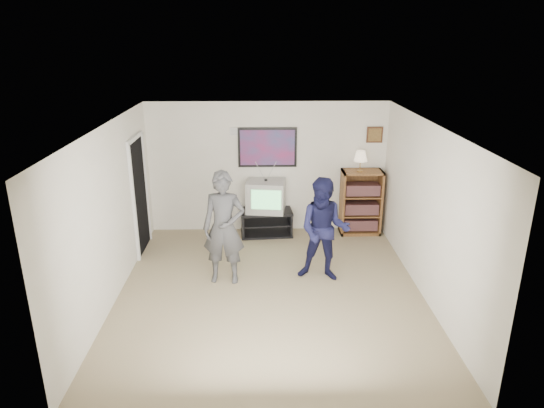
{
  "coord_description": "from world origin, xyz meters",
  "views": [
    {
      "loc": [
        -0.13,
        -6.4,
        3.66
      ],
      "look_at": [
        0.04,
        0.71,
        1.15
      ],
      "focal_mm": 32.0,
      "sensor_mm": 36.0,
      "label": 1
    }
  ],
  "objects_px": {
    "crt_television": "(266,196)",
    "person_short": "(324,230)",
    "person_tall": "(224,228)",
    "media_stand": "(266,222)",
    "bookshelf": "(361,202)"
  },
  "relations": [
    {
      "from": "crt_television",
      "to": "person_short",
      "type": "distance_m",
      "value": 2.0
    },
    {
      "from": "person_tall",
      "to": "person_short",
      "type": "xyz_separation_m",
      "value": [
        1.53,
        0.03,
        -0.06
      ]
    },
    {
      "from": "person_tall",
      "to": "person_short",
      "type": "height_order",
      "value": "person_tall"
    },
    {
      "from": "crt_television",
      "to": "person_short",
      "type": "relative_size",
      "value": 0.42
    },
    {
      "from": "crt_television",
      "to": "person_tall",
      "type": "xyz_separation_m",
      "value": [
        -0.66,
        -1.83,
        0.1
      ]
    },
    {
      "from": "bookshelf",
      "to": "person_tall",
      "type": "relative_size",
      "value": 0.7
    },
    {
      "from": "media_stand",
      "to": "crt_television",
      "type": "bearing_deg",
      "value": 175.33
    },
    {
      "from": "crt_television",
      "to": "person_short",
      "type": "height_order",
      "value": "person_short"
    },
    {
      "from": "media_stand",
      "to": "person_short",
      "type": "distance_m",
      "value": 2.08
    },
    {
      "from": "person_tall",
      "to": "media_stand",
      "type": "bearing_deg",
      "value": 74.67
    },
    {
      "from": "crt_television",
      "to": "bookshelf",
      "type": "bearing_deg",
      "value": 9.07
    },
    {
      "from": "bookshelf",
      "to": "crt_television",
      "type": "bearing_deg",
      "value": -178.42
    },
    {
      "from": "crt_television",
      "to": "media_stand",
      "type": "bearing_deg",
      "value": 7.48
    },
    {
      "from": "crt_television",
      "to": "person_tall",
      "type": "bearing_deg",
      "value": -102.26
    },
    {
      "from": "media_stand",
      "to": "person_tall",
      "type": "distance_m",
      "value": 2.05
    }
  ]
}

